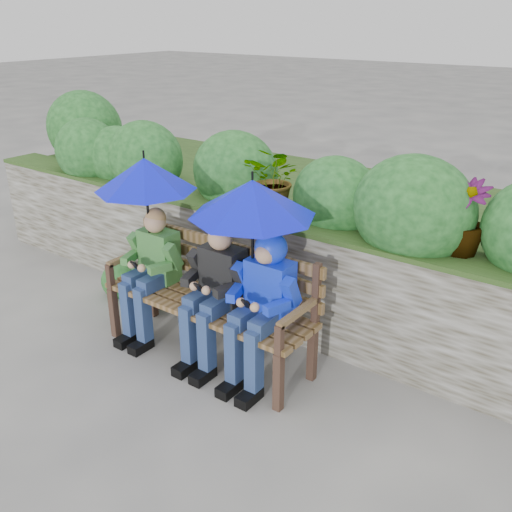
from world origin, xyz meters
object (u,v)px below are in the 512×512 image
Objects in this scene: park_bench at (213,292)px; umbrella_left at (145,174)px; umbrella_right at (252,198)px; boy_left at (151,267)px; boy_middle at (215,288)px; boy_right at (263,297)px.

umbrella_left reaches higher than park_bench.
umbrella_left reaches higher than umbrella_right.
boy_left is 0.98× the size of boy_middle.
umbrella_left is at bearing 125.15° from boy_left.
boy_right is at bearing -24.02° from umbrella_right.
boy_left is 0.69m from boy_middle.
park_bench is 1.60× the size of boy_left.
umbrella_right is (1.03, 0.04, -0.02)m from umbrella_left.
park_bench is at bearing 177.69° from umbrella_right.
umbrella_right reaches higher than park_bench.
umbrella_left is (-0.72, 0.03, 0.78)m from boy_middle.
park_bench is 1.57× the size of boy_middle.
umbrella_left is (-0.02, 0.03, 0.79)m from boy_left.
park_bench is 0.57m from boy_right.
park_bench is 0.96m from umbrella_right.
umbrella_right is (0.41, -0.02, 0.87)m from park_bench.
boy_middle is 1.27× the size of umbrella_right.
boy_middle is at bearing -167.04° from umbrella_right.
umbrella_right reaches higher than boy_left.
boy_right reaches higher than park_bench.
umbrella_left is at bearing -174.95° from park_bench.
boy_left is at bearing -54.85° from umbrella_left.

